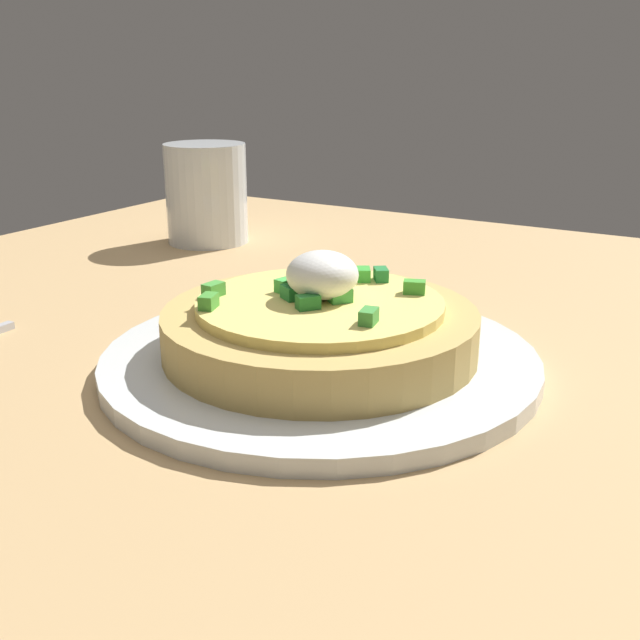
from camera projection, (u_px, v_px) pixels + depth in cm
name	position (u px, v px, depth cm)	size (l,w,h in cm)	color
dining_table	(389.00, 354.00, 51.44)	(96.73, 79.55, 2.49)	tan
plate	(320.00, 360.00, 45.74)	(25.81, 25.81, 1.04)	silver
pizza	(320.00, 325.00, 45.04)	(18.50, 18.50, 6.06)	tan
cup_far	(207.00, 197.00, 76.02)	(7.99, 7.99, 9.72)	silver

